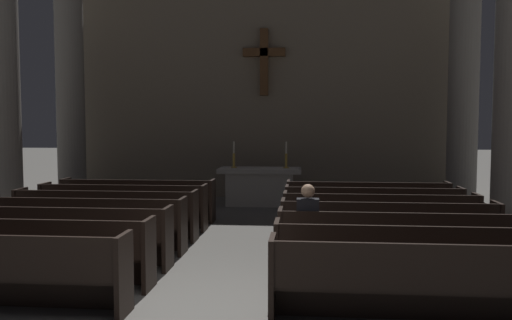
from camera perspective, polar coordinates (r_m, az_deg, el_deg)
The scene contains 22 objects.
ground_plane at distance 6.21m, azimuth -6.33°, elevation -16.66°, with size 80.00×80.00×0.00m, color #66635E.
pew_left_row_2 at distance 7.78m, azimuth -23.76°, elevation -9.07°, with size 3.45×0.50×0.95m.
pew_left_row_3 at distance 8.61m, azimuth -20.64°, elevation -7.74°, with size 3.45×0.50×0.95m.
pew_left_row_4 at distance 9.46m, azimuth -18.09°, elevation -6.64°, with size 3.45×0.50×0.95m.
pew_left_row_5 at distance 10.33m, azimuth -15.97°, elevation -5.71°, with size 3.45×0.50×0.95m.
pew_left_row_6 at distance 11.22m, azimuth -14.20°, elevation -4.92°, with size 3.45×0.50×0.95m.
pew_left_row_7 at distance 12.12m, azimuth -12.68°, elevation -4.24°, with size 3.45×0.50×0.95m.
pew_right_row_1 at distance 6.06m, azimuth 18.38°, elevation -12.62°, with size 3.45×0.50×0.95m.
pew_right_row_2 at distance 6.96m, azimuth 16.57°, elevation -10.41°, with size 3.45×0.50×0.95m.
pew_right_row_3 at distance 7.88m, azimuth 15.19°, elevation -8.70°, with size 3.45×0.50×0.95m.
pew_right_row_4 at distance 8.80m, azimuth 14.12°, elevation -7.35°, with size 3.45×0.50×0.95m.
pew_right_row_5 at distance 9.73m, azimuth 13.25°, elevation -6.25°, with size 3.45×0.50×0.95m.
pew_right_row_6 at distance 10.67m, azimuth 12.54°, elevation -5.35°, with size 3.45×0.50×0.95m.
pew_right_row_7 at distance 11.61m, azimuth 11.94°, elevation -4.59°, with size 3.45×0.50×0.95m.
column_left_second at distance 12.47m, azimuth -25.94°, elevation 7.84°, with size 1.14×1.14×6.40m.
column_left_third at distance 15.39m, azimuth -19.50°, elevation 7.19°, with size 1.14×1.14×6.40m.
column_right_third at distance 14.56m, azimuth 21.58°, elevation 7.34°, with size 1.14×1.14×6.40m.
altar at distance 14.06m, azimuth 0.42°, elevation -2.79°, with size 2.20×0.90×1.01m.
candlestick_left at distance 14.08m, azimuth -2.42°, elevation 0.09°, with size 0.16×0.16×0.70m.
candlestick_right at distance 13.96m, azimuth 3.28°, elevation 0.05°, with size 0.16×0.16×0.70m.
apse_with_cross at distance 15.72m, azimuth 0.96°, elevation 9.15°, with size 11.67×0.48×7.21m.
lone_worshipper at distance 7.75m, azimuth 5.62°, elevation -7.16°, with size 0.32×0.43×1.32m.
Camera 1 is at (1.19, -5.69, 2.18)m, focal length 36.88 mm.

